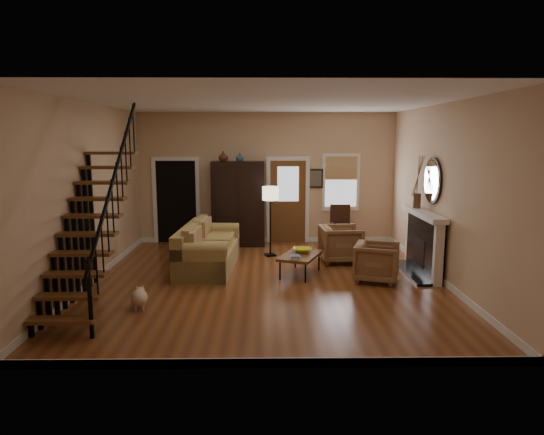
{
  "coord_description": "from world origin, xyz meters",
  "views": [
    {
      "loc": [
        -0.03,
        -8.82,
        2.67
      ],
      "look_at": [
        0.1,
        0.4,
        1.15
      ],
      "focal_mm": 32.0,
      "sensor_mm": 36.0,
      "label": 1
    }
  ],
  "objects_px": {
    "armoire": "(238,204)",
    "armchair_right": "(341,244)",
    "side_chair": "(341,226)",
    "coffee_table": "(300,264)",
    "armchair_left": "(377,262)",
    "floor_lamp": "(270,222)",
    "sofa": "(208,248)"
  },
  "relations": [
    {
      "from": "armoire",
      "to": "armchair_right",
      "type": "relative_size",
      "value": 2.4
    },
    {
      "from": "armchair_left",
      "to": "armchair_right",
      "type": "relative_size",
      "value": 0.92
    },
    {
      "from": "armoire",
      "to": "floor_lamp",
      "type": "height_order",
      "value": "armoire"
    },
    {
      "from": "floor_lamp",
      "to": "side_chair",
      "type": "xyz_separation_m",
      "value": [
        1.77,
        0.96,
        -0.28
      ]
    },
    {
      "from": "armoire",
      "to": "side_chair",
      "type": "bearing_deg",
      "value": -4.48
    },
    {
      "from": "armchair_right",
      "to": "coffee_table",
      "type": "bearing_deg",
      "value": 133.09
    },
    {
      "from": "armchair_right",
      "to": "floor_lamp",
      "type": "xyz_separation_m",
      "value": [
        -1.53,
        0.57,
        0.4
      ]
    },
    {
      "from": "armchair_right",
      "to": "sofa",
      "type": "bearing_deg",
      "value": 97.42
    },
    {
      "from": "sofa",
      "to": "armoire",
      "type": "bearing_deg",
      "value": 80.57
    },
    {
      "from": "armchair_left",
      "to": "floor_lamp",
      "type": "xyz_separation_m",
      "value": [
        -1.98,
        2.01,
        0.43
      ]
    },
    {
      "from": "armchair_left",
      "to": "side_chair",
      "type": "height_order",
      "value": "side_chair"
    },
    {
      "from": "floor_lamp",
      "to": "sofa",
      "type": "bearing_deg",
      "value": -139.47
    },
    {
      "from": "armchair_right",
      "to": "side_chair",
      "type": "height_order",
      "value": "side_chair"
    },
    {
      "from": "armoire",
      "to": "armchair_left",
      "type": "xyz_separation_m",
      "value": [
        2.76,
        -3.17,
        -0.69
      ]
    },
    {
      "from": "coffee_table",
      "to": "side_chair",
      "type": "height_order",
      "value": "side_chair"
    },
    {
      "from": "armchair_left",
      "to": "side_chair",
      "type": "relative_size",
      "value": 0.78
    },
    {
      "from": "armoire",
      "to": "floor_lamp",
      "type": "relative_size",
      "value": 1.32
    },
    {
      "from": "armchair_left",
      "to": "floor_lamp",
      "type": "bearing_deg",
      "value": 63.05
    },
    {
      "from": "armchair_right",
      "to": "side_chair",
      "type": "bearing_deg",
      "value": -12.21
    },
    {
      "from": "sofa",
      "to": "side_chair",
      "type": "height_order",
      "value": "side_chair"
    },
    {
      "from": "sofa",
      "to": "side_chair",
      "type": "xyz_separation_m",
      "value": [
        3.05,
        2.06,
        0.07
      ]
    },
    {
      "from": "floor_lamp",
      "to": "armchair_right",
      "type": "bearing_deg",
      "value": -20.39
    },
    {
      "from": "armchair_left",
      "to": "side_chair",
      "type": "distance_m",
      "value": 2.98
    },
    {
      "from": "coffee_table",
      "to": "floor_lamp",
      "type": "bearing_deg",
      "value": 110.03
    },
    {
      "from": "side_chair",
      "to": "coffee_table",
      "type": "bearing_deg",
      "value": -115.31
    },
    {
      "from": "armoire",
      "to": "coffee_table",
      "type": "distance_m",
      "value": 3.16
    },
    {
      "from": "armoire",
      "to": "sofa",
      "type": "distance_m",
      "value": 2.39
    },
    {
      "from": "armchair_right",
      "to": "floor_lamp",
      "type": "height_order",
      "value": "floor_lamp"
    },
    {
      "from": "armchair_left",
      "to": "floor_lamp",
      "type": "height_order",
      "value": "floor_lamp"
    },
    {
      "from": "side_chair",
      "to": "armchair_right",
      "type": "bearing_deg",
      "value": -98.95
    },
    {
      "from": "armoire",
      "to": "floor_lamp",
      "type": "bearing_deg",
      "value": -55.92
    },
    {
      "from": "armchair_left",
      "to": "armchair_right",
      "type": "xyz_separation_m",
      "value": [
        -0.46,
        1.45,
        0.03
      ]
    }
  ]
}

